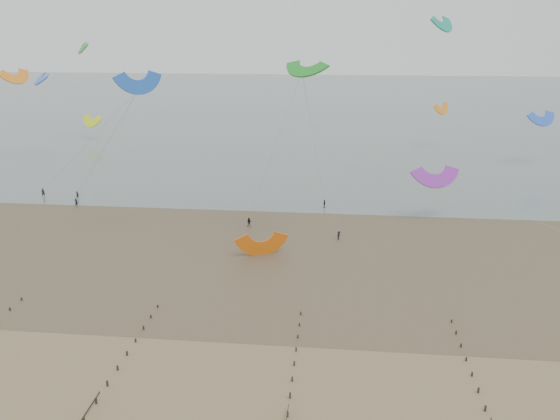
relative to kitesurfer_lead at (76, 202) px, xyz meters
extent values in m
plane|color=brown|center=(42.38, -49.64, -0.83)|extent=(500.00, 500.00, 0.00)
plane|color=#475654|center=(42.38, 150.36, -0.80)|extent=(500.00, 500.00, 0.00)
plane|color=#473A28|center=(42.38, -14.64, -0.82)|extent=(500.00, 500.00, 0.00)
ellipsoid|color=slate|center=(24.38, -27.64, -0.83)|extent=(23.60, 14.36, 0.01)
ellipsoid|color=slate|center=(54.38, -11.64, -0.83)|extent=(33.64, 18.32, 0.01)
ellipsoid|color=slate|center=(2.38, -9.64, -0.83)|extent=(26.95, 14.22, 0.01)
cube|color=black|center=(10.38, -40.27, -0.64)|extent=(0.16, 0.16, 0.48)
cube|color=black|center=(10.38, -37.64, -0.66)|extent=(0.16, 0.16, 0.45)
cube|color=black|center=(28.38, -58.69, -0.54)|extent=(0.16, 0.16, 0.68)
cube|color=black|center=(28.38, -56.06, -0.56)|extent=(0.16, 0.16, 0.65)
cube|color=black|center=(28.38, -53.43, -0.57)|extent=(0.16, 0.16, 0.62)
cube|color=black|center=(28.38, -50.80, -0.59)|extent=(0.16, 0.16, 0.59)
cube|color=black|center=(28.38, -48.16, -0.60)|extent=(0.16, 0.16, 0.57)
cube|color=black|center=(28.38, -45.53, -0.62)|extent=(0.16, 0.16, 0.54)
cube|color=black|center=(28.38, -42.90, -0.63)|extent=(0.16, 0.16, 0.51)
cube|color=black|center=(28.38, -40.27, -0.64)|extent=(0.16, 0.16, 0.48)
cube|color=black|center=(28.38, -37.64, -0.66)|extent=(0.16, 0.16, 0.45)
cube|color=black|center=(46.38, -56.06, -0.56)|extent=(0.16, 0.16, 0.65)
cube|color=black|center=(46.38, -53.43, -0.57)|extent=(0.16, 0.16, 0.62)
cube|color=black|center=(46.38, -50.80, -0.59)|extent=(0.16, 0.16, 0.59)
cube|color=black|center=(46.38, -48.16, -0.60)|extent=(0.16, 0.16, 0.57)
cube|color=black|center=(46.38, -45.53, -0.62)|extent=(0.16, 0.16, 0.54)
cube|color=black|center=(46.38, -42.90, -0.63)|extent=(0.16, 0.16, 0.51)
cube|color=black|center=(46.38, -40.27, -0.64)|extent=(0.16, 0.16, 0.48)
cube|color=black|center=(46.38, -37.64, -0.66)|extent=(0.16, 0.16, 0.45)
cube|color=black|center=(64.38, -53.43, -0.57)|extent=(0.16, 0.16, 0.62)
cube|color=black|center=(64.38, -50.80, -0.59)|extent=(0.16, 0.16, 0.59)
cube|color=black|center=(64.38, -48.16, -0.60)|extent=(0.16, 0.16, 0.57)
cube|color=black|center=(64.38, -45.53, -0.62)|extent=(0.16, 0.16, 0.54)
cube|color=black|center=(64.38, -42.90, -0.63)|extent=(0.16, 0.16, 0.51)
cube|color=black|center=(64.38, -40.27, -0.64)|extent=(0.16, 0.16, 0.48)
cube|color=black|center=(64.38, -37.64, -0.66)|extent=(0.16, 0.16, 0.45)
imported|color=black|center=(0.00, 0.00, 0.00)|extent=(0.63, 0.43, 1.67)
imported|color=black|center=(-9.64, 5.34, 0.05)|extent=(0.76, 0.65, 1.77)
imported|color=black|center=(48.25, 3.92, -0.01)|extent=(0.62, 1.03, 1.65)
imported|color=black|center=(35.36, -7.81, -0.02)|extent=(0.81, 0.64, 1.62)
imported|color=black|center=(51.02, -12.47, -0.08)|extent=(0.96, 1.12, 1.51)
imported|color=black|center=(-2.12, 5.02, -0.07)|extent=(0.57, 0.39, 1.53)
camera|label=1|loc=(49.80, -96.59, 32.83)|focal=35.00mm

